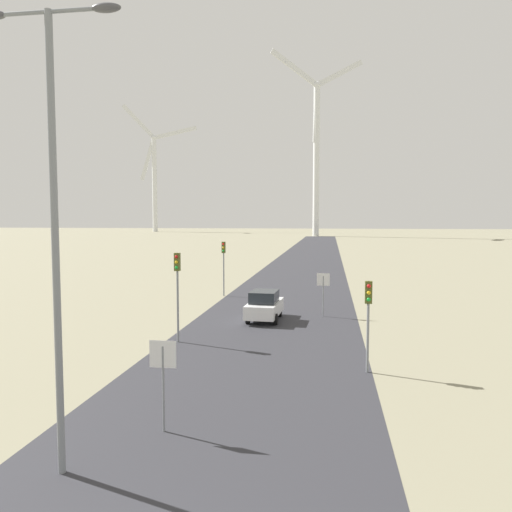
% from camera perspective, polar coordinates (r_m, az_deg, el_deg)
% --- Properties ---
extents(road_surface, '(10.00, 240.00, 0.01)m').
position_cam_1_polar(road_surface, '(54.37, 4.98, -2.29)').
color(road_surface, '#2D2D33').
rests_on(road_surface, ground).
extents(streetlamp, '(3.53, 0.32, 11.11)m').
position_cam_1_polar(streetlamp, '(12.80, -22.12, 6.81)').
color(streetlamp, gray).
rests_on(streetlamp, ground).
extents(stop_sign_near, '(0.81, 0.07, 2.73)m').
position_cam_1_polar(stop_sign_near, '(15.12, -10.57, -12.48)').
color(stop_sign_near, gray).
rests_on(stop_sign_near, ground).
extents(stop_sign_far, '(0.81, 0.07, 2.78)m').
position_cam_1_polar(stop_sign_far, '(32.07, 7.69, -3.44)').
color(stop_sign_far, gray).
rests_on(stop_sign_far, ground).
extents(traffic_light_post_near_left, '(0.28, 0.34, 4.53)m').
position_cam_1_polar(traffic_light_post_near_left, '(25.34, -8.98, -2.43)').
color(traffic_light_post_near_left, gray).
rests_on(traffic_light_post_near_left, ground).
extents(traffic_light_post_near_right, '(0.28, 0.33, 3.74)m').
position_cam_1_polar(traffic_light_post_near_right, '(20.68, 12.72, -5.57)').
color(traffic_light_post_near_right, gray).
rests_on(traffic_light_post_near_right, ground).
extents(traffic_light_post_mid_left, '(0.28, 0.33, 4.38)m').
position_cam_1_polar(traffic_light_post_mid_left, '(40.11, -3.73, -0.05)').
color(traffic_light_post_mid_left, gray).
rests_on(traffic_light_post_mid_left, ground).
extents(car_approaching, '(2.00, 4.18, 1.83)m').
position_cam_1_polar(car_approaching, '(30.80, 0.97, -5.67)').
color(car_approaching, white).
rests_on(car_approaching, ground).
extents(wind_turbine_far_left, '(34.18, 6.51, 58.97)m').
position_cam_1_polar(wind_turbine_far_left, '(240.77, -11.53, 9.25)').
color(wind_turbine_far_left, silver).
rests_on(wind_turbine_far_left, ground).
extents(wind_turbine_left, '(31.16, 15.14, 62.62)m').
position_cam_1_polar(wind_turbine_left, '(178.05, 6.93, 12.43)').
color(wind_turbine_left, silver).
rests_on(wind_turbine_left, ground).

